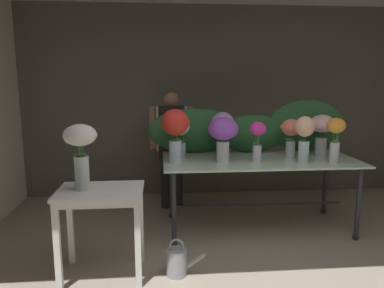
% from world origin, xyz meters
% --- Properties ---
extents(ground_plane, '(7.44, 7.44, 0.00)m').
position_xyz_m(ground_plane, '(0.00, 1.65, 0.00)').
color(ground_plane, gray).
extents(wall_back, '(5.72, 0.12, 2.75)m').
position_xyz_m(wall_back, '(0.00, 3.30, 1.37)').
color(wall_back, '#5B564C').
rests_on(wall_back, ground).
extents(display_table_glass, '(2.16, 1.01, 0.83)m').
position_xyz_m(display_table_glass, '(0.27, 1.84, 0.72)').
color(display_table_glass, '#BAD6BB').
rests_on(display_table_glass, ground).
extents(side_table_white, '(0.73, 0.53, 0.79)m').
position_xyz_m(side_table_white, '(-1.36, 0.93, 0.67)').
color(side_table_white, white).
rests_on(side_table_white, ground).
extents(florist, '(0.57, 0.24, 1.56)m').
position_xyz_m(florist, '(-0.69, 2.63, 0.95)').
color(florist, '#232328').
rests_on(florist, ground).
extents(foliage_backdrop, '(2.42, 0.27, 0.63)m').
position_xyz_m(foliage_backdrop, '(0.34, 2.22, 1.11)').
color(foliage_backdrop, '#28562D').
rests_on(foliage_backdrop, display_table_glass).
extents(vase_magenta_tulips, '(0.19, 0.18, 0.44)m').
position_xyz_m(vase_magenta_tulips, '(0.20, 1.68, 1.10)').
color(vase_magenta_tulips, silver).
rests_on(vase_magenta_tulips, display_table_glass).
extents(vase_lilac_hydrangea, '(0.27, 0.27, 0.51)m').
position_xyz_m(vase_lilac_hydrangea, '(-0.12, 2.01, 1.15)').
color(vase_lilac_hydrangea, silver).
rests_on(vase_lilac_hydrangea, display_table_glass).
extents(vase_scarlet_dahlias, '(0.30, 0.29, 0.58)m').
position_xyz_m(vase_scarlet_dahlias, '(-0.68, 1.71, 1.20)').
color(vase_scarlet_dahlias, silver).
rests_on(vase_scarlet_dahlias, display_table_glass).
extents(vase_violet_carnations, '(0.32, 0.32, 0.49)m').
position_xyz_m(vase_violet_carnations, '(-0.17, 1.69, 1.15)').
color(vase_violet_carnations, silver).
rests_on(vase_violet_carnations, display_table_glass).
extents(vase_peach_roses, '(0.22, 0.21, 0.50)m').
position_xyz_m(vase_peach_roses, '(0.69, 1.61, 1.13)').
color(vase_peach_roses, silver).
rests_on(vase_peach_roses, display_table_glass).
extents(vase_blush_anemones, '(0.28, 0.28, 0.48)m').
position_xyz_m(vase_blush_anemones, '(1.03, 1.94, 1.14)').
color(vase_blush_anemones, silver).
rests_on(vase_blush_anemones, display_table_glass).
extents(vase_ivory_peonies, '(0.19, 0.19, 0.48)m').
position_xyz_m(vase_ivory_peonies, '(-0.60, 1.96, 1.13)').
color(vase_ivory_peonies, silver).
rests_on(vase_ivory_peonies, display_table_glass).
extents(vase_sunset_lilies, '(0.20, 0.20, 0.48)m').
position_xyz_m(vase_sunset_lilies, '(1.01, 1.55, 1.13)').
color(vase_sunset_lilies, silver).
rests_on(vase_sunset_lilies, display_table_glass).
extents(vase_coral_freesia, '(0.24, 0.22, 0.44)m').
position_xyz_m(vase_coral_freesia, '(0.65, 1.90, 1.11)').
color(vase_coral_freesia, silver).
rests_on(vase_coral_freesia, display_table_glass).
extents(vase_white_roses_tall, '(0.28, 0.27, 0.56)m').
position_xyz_m(vase_white_roses_tall, '(-1.50, 0.93, 1.15)').
color(vase_white_roses_tall, silver).
rests_on(vase_white_roses_tall, side_table_white).
extents(watering_can, '(0.35, 0.18, 0.34)m').
position_xyz_m(watering_can, '(-0.70, 0.86, 0.13)').
color(watering_can, '#999EA3').
rests_on(watering_can, ground).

